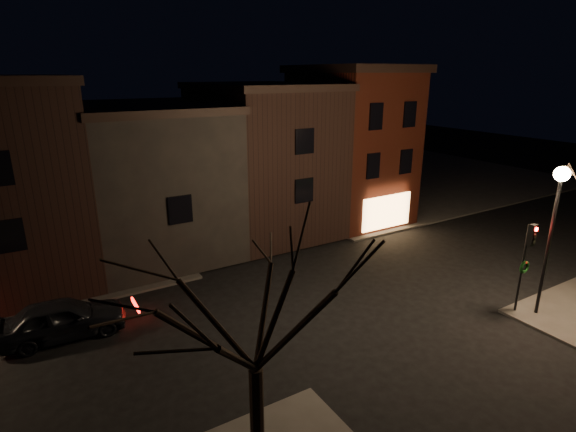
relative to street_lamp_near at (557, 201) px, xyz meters
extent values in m
plane|color=black|center=(-6.20, 6.00, -5.18)|extent=(120.00, 120.00, 0.00)
cube|color=#2D2B28|center=(13.80, 26.00, -5.12)|extent=(30.00, 30.00, 0.12)
cube|color=#43160C|center=(1.80, 15.50, -0.06)|extent=(6.00, 8.00, 10.00)
cube|color=black|center=(1.80, 15.50, 5.19)|extent=(6.50, 8.50, 0.50)
cube|color=#FFBE72|center=(1.80, 11.45, -3.76)|extent=(4.00, 0.12, 2.20)
cube|color=black|center=(-4.70, 16.50, -0.56)|extent=(7.00, 10.00, 9.00)
cube|color=black|center=(-4.70, 16.50, 4.14)|extent=(7.30, 10.30, 0.40)
cube|color=black|center=(-11.95, 16.50, -1.06)|extent=(7.50, 10.00, 8.00)
cube|color=black|center=(-11.95, 16.50, 3.14)|extent=(7.80, 10.30, 0.40)
cube|color=black|center=(-19.20, 16.50, -0.31)|extent=(7.00, 10.00, 9.50)
cylinder|color=black|center=(0.00, 0.00, -2.06)|extent=(0.14, 0.14, 6.00)
sphere|color=#FFD18C|center=(0.00, 0.00, 1.12)|extent=(0.60, 0.60, 0.60)
cylinder|color=black|center=(-0.60, 0.60, -3.06)|extent=(0.10, 0.10, 4.00)
cube|color=black|center=(-0.60, 0.42, -1.46)|extent=(0.28, 0.22, 0.90)
cylinder|color=#FF0C07|center=(-0.60, 0.30, -1.18)|extent=(0.18, 0.06, 0.18)
cylinder|color=black|center=(-0.60, 0.30, -1.46)|extent=(0.18, 0.06, 0.18)
cylinder|color=black|center=(-0.60, 0.30, -1.74)|extent=(0.18, 0.06, 0.18)
torus|color=#0C380F|center=(-0.60, 0.51, -2.96)|extent=(0.58, 0.14, 0.58)
sphere|color=#990C0C|center=(-0.60, 0.49, -2.74)|extent=(0.12, 0.12, 0.12)
cylinder|color=black|center=(-14.20, -1.00, -3.48)|extent=(0.36, 0.36, 3.15)
imported|color=black|center=(-17.83, 8.82, -4.38)|extent=(4.81, 2.15, 1.61)
camera|label=1|loc=(-18.29, -9.30, 4.94)|focal=28.00mm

